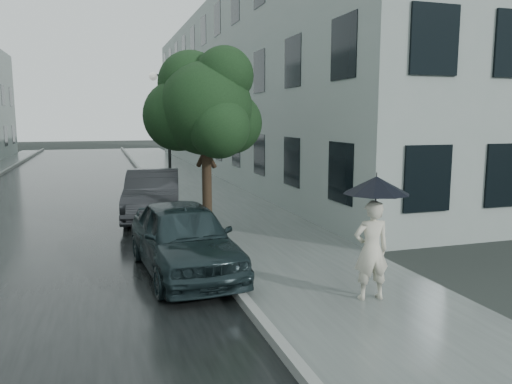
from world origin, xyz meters
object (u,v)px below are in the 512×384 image
object	(u,v)px
car_near	(184,237)
lamp_post	(165,124)
car_far	(153,194)
street_tree	(205,107)
pedestrian	(371,250)

from	to	relation	value
car_near	lamp_post	bearing A→B (deg)	79.99
car_far	lamp_post	bearing A→B (deg)	87.13
street_tree	car_near	distance (m)	3.70
street_tree	pedestrian	bearing A→B (deg)	-70.96
lamp_post	car_far	xyz separation A→B (m)	(-1.04, -5.10, -1.98)
street_tree	lamp_post	size ratio (longest dim) A/B	0.98
pedestrian	street_tree	size ratio (longest dim) A/B	0.36
pedestrian	lamp_post	size ratio (longest dim) A/B	0.35
street_tree	car_near	world-z (taller)	street_tree
street_tree	lamp_post	world-z (taller)	lamp_post
lamp_post	car_near	distance (m)	10.88
pedestrian	lamp_post	world-z (taller)	lamp_post
street_tree	car_far	size ratio (longest dim) A/B	1.07
car_near	car_far	world-z (taller)	car_far
pedestrian	lamp_post	xyz separation A→B (m)	(-1.62, 12.97, 1.87)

